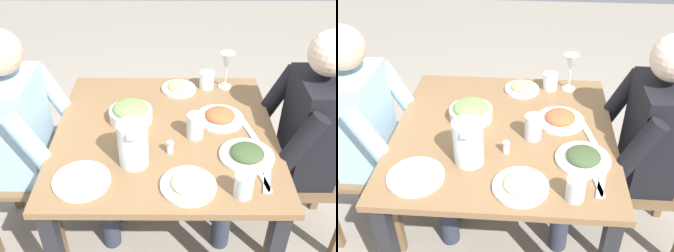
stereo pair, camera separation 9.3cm
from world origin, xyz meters
The scene contains 21 objects.
ground_plane centered at (0.00, 0.00, 0.00)m, with size 8.00×8.00×0.00m, color gray.
dining_table centered at (0.00, 0.00, 0.60)m, with size 0.98×0.98×0.70m.
chair_near centered at (0.03, -0.78, 0.49)m, with size 0.40×0.40×0.87m.
chair_far centered at (0.03, 0.78, 0.49)m, with size 0.40×0.40×0.87m.
diner_near centered at (0.03, -0.58, 0.64)m, with size 0.48×0.53×1.17m.
diner_far centered at (0.03, 0.58, 0.64)m, with size 0.48×0.53×1.17m.
water_pitcher centered at (-0.22, 0.12, 0.80)m, with size 0.16×0.12×0.19m.
salad_bowl centered at (0.09, 0.16, 0.74)m, with size 0.20×0.20×0.09m.
plate_beans centered at (-0.36, -0.09, 0.72)m, with size 0.21×0.21×0.04m.
plate_yoghurt centered at (-0.33, 0.31, 0.72)m, with size 0.22×0.22×0.04m.
plate_dolmas centered at (-0.18, -0.34, 0.72)m, with size 0.22×0.22×0.05m.
plate_rice_curry centered at (0.09, -0.25, 0.72)m, with size 0.22×0.22×0.05m.
plate_fries centered at (0.36, -0.07, 0.72)m, with size 0.18×0.18×0.05m.
water_glass_near_right centered at (-0.04, -0.13, 0.76)m, with size 0.07×0.07×0.11m, color silver.
water_glass_by_pitcher centered at (-0.39, -0.29, 0.75)m, with size 0.07×0.07×0.09m, color silver.
water_glass_near_left centered at (0.39, -0.21, 0.75)m, with size 0.08×0.08×0.09m, color silver.
wine_glass centered at (0.39, -0.31, 0.84)m, with size 0.08×0.08×0.20m.
salt_shaker centered at (-0.15, -0.02, 0.73)m, with size 0.03×0.03×0.05m.
fork_near centered at (-0.31, -0.39, 0.71)m, with size 0.17×0.03×0.01m, color silver.
knife_near centered at (-0.29, -0.37, 0.71)m, with size 0.18×0.02×0.01m, color silver.
fork_far centered at (0.00, -0.38, 0.71)m, with size 0.17×0.03×0.01m, color silver.
Camera 1 is at (-1.41, -0.02, 1.74)m, focal length 41.83 mm.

